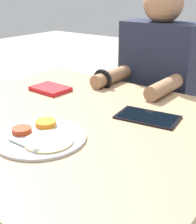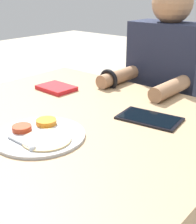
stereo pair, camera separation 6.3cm
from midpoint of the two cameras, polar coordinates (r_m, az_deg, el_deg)
The scene contains 5 objects.
dining_table at distance 1.40m, azimuth -2.87°, elevation -14.95°, with size 1.19×1.05×0.74m.
thali_tray at distance 1.05m, azimuth -8.93°, elevation -4.14°, with size 0.30×0.30×0.03m.
red_notebook at distance 1.53m, azimuth -6.45°, elevation 4.33°, with size 0.18×0.13×0.02m.
tablet_device at distance 1.20m, azimuth 10.87°, elevation -1.15°, with size 0.25×0.17×0.01m.
person_diner at distance 1.79m, azimuth 12.80°, elevation 1.03°, with size 0.41×0.48×1.24m.
Camera 2 is at (0.80, -0.78, 1.21)m, focal length 50.00 mm.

